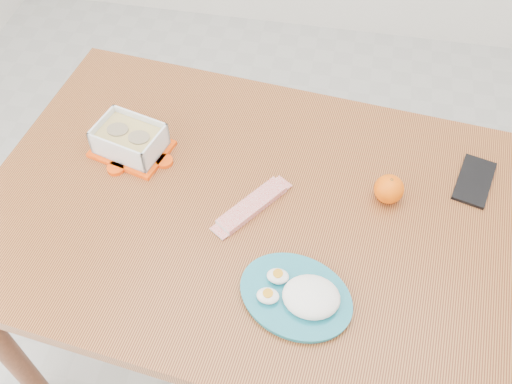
% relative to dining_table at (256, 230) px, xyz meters
% --- Properties ---
extents(ground, '(3.50, 3.50, 0.00)m').
position_rel_dining_table_xyz_m(ground, '(0.10, 0.05, -0.66)').
color(ground, '#B7B7B2').
rests_on(ground, ground).
extents(dining_table, '(1.38, 1.00, 0.75)m').
position_rel_dining_table_xyz_m(dining_table, '(0.00, 0.00, 0.00)').
color(dining_table, '#AA6730').
rests_on(dining_table, ground).
extents(food_container, '(0.21, 0.18, 0.08)m').
position_rel_dining_table_xyz_m(food_container, '(-0.34, 0.12, 0.13)').
color(food_container, '#FF4807').
rests_on(food_container, dining_table).
extents(orange_fruit, '(0.07, 0.07, 0.07)m').
position_rel_dining_table_xyz_m(orange_fruit, '(0.30, 0.09, 0.12)').
color(orange_fruit, '#FF4D05').
rests_on(orange_fruit, dining_table).
extents(rice_plate, '(0.31, 0.31, 0.07)m').
position_rel_dining_table_xyz_m(rice_plate, '(0.14, -0.22, 0.11)').
color(rice_plate, '#177183').
rests_on(rice_plate, dining_table).
extents(candy_bar, '(0.15, 0.18, 0.02)m').
position_rel_dining_table_xyz_m(candy_bar, '(-0.01, -0.00, 0.10)').
color(candy_bar, red).
rests_on(candy_bar, dining_table).
extents(smartphone, '(0.11, 0.17, 0.01)m').
position_rel_dining_table_xyz_m(smartphone, '(0.51, 0.18, 0.09)').
color(smartphone, black).
rests_on(smartphone, dining_table).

